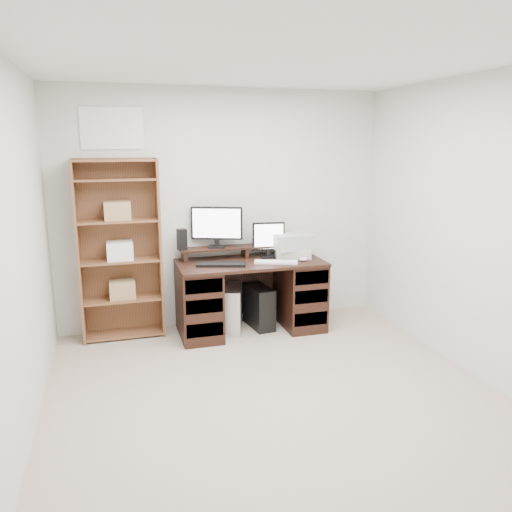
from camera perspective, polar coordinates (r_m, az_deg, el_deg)
name	(u,v)px	position (r m, az deg, el deg)	size (l,w,h in m)	color
room	(286,245)	(3.45, 3.45, 1.21)	(3.54, 4.04, 2.54)	tan
desk	(250,294)	(5.25, -0.66, -4.41)	(1.50, 0.70, 0.75)	black
riser_shelf	(245,248)	(5.32, -1.28, 0.90)	(1.40, 0.22, 0.12)	black
monitor_wide	(217,225)	(5.22, -4.51, 3.58)	(0.52, 0.22, 0.43)	black
monitor_small	(269,238)	(5.29, 1.44, 2.03)	(0.34, 0.14, 0.38)	black
speaker	(182,239)	(5.16, -8.46, 1.89)	(0.09, 0.09, 0.22)	black
keyboard_black	(221,264)	(4.97, -3.99, -0.94)	(0.49, 0.16, 0.03)	black
keyboard_white	(276,262)	(5.07, 2.31, -0.70)	(0.44, 0.13, 0.02)	white
mouse	(304,259)	(5.17, 5.47, -0.37)	(0.09, 0.06, 0.04)	silver
printer	(292,253)	(5.32, 4.18, 0.31)	(0.36, 0.27, 0.09)	#B3AA9C
basket	(293,242)	(5.29, 4.20, 1.65)	(0.38, 0.27, 0.16)	#A2A7AD
tower_silver	(231,308)	(5.30, -2.85, -5.99)	(0.21, 0.47, 0.47)	#B5B7BC
tower_black	(259,307)	(5.38, 0.36, -5.80)	(0.25, 0.47, 0.45)	black
bookshelf	(120,248)	(5.14, -15.31, 0.85)	(0.80, 0.30, 1.80)	brown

